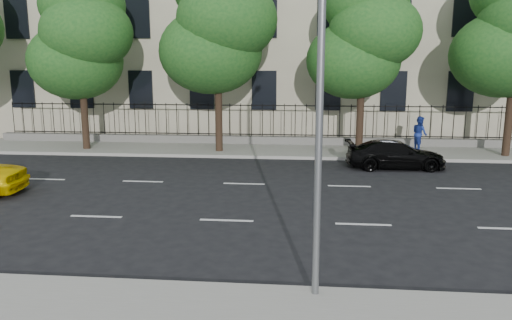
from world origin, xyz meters
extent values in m
plane|color=black|center=(0.00, 0.00, 0.00)|extent=(120.00, 120.00, 0.00)
cube|color=gray|center=(0.00, 14.00, 0.07)|extent=(60.00, 4.00, 0.15)
cube|color=slate|center=(0.00, 15.70, 0.35)|extent=(30.00, 0.50, 0.40)
cube|color=black|center=(0.00, 15.70, 0.65)|extent=(28.80, 0.05, 0.05)
cube|color=black|center=(0.00, 15.70, 2.25)|extent=(28.80, 0.05, 0.05)
cylinder|color=slate|center=(2.50, -2.30, 4.15)|extent=(0.14, 0.14, 8.00)
cylinder|color=#382619|center=(-9.00, 13.20, 1.64)|extent=(0.36, 0.36, 2.97)
ellipsoid|color=#1A4E1C|center=(-9.40, 13.50, 4.62)|extent=(4.75, 4.75, 3.90)
ellipsoid|color=#1A4E1C|center=(-8.50, 13.00, 6.00)|extent=(4.50, 4.50, 3.70)
ellipsoid|color=#1A4E1C|center=(-8.90, 13.60, 7.38)|extent=(4.25, 4.25, 3.50)
cylinder|color=#382619|center=(-2.00, 13.20, 1.81)|extent=(0.36, 0.36, 3.32)
ellipsoid|color=#1A4E1C|center=(-2.40, 13.50, 5.09)|extent=(5.13, 5.13, 4.21)
ellipsoid|color=#1A4E1C|center=(-1.50, 13.00, 6.58)|extent=(4.86, 4.86, 4.00)
cylinder|color=#382619|center=(5.00, 13.20, 1.69)|extent=(0.36, 0.36, 3.08)
ellipsoid|color=#1A4E1C|center=(4.60, 13.50, 4.67)|extent=(4.56, 4.56, 3.74)
ellipsoid|color=#1A4E1C|center=(5.50, 13.00, 5.99)|extent=(4.32, 4.32, 3.55)
ellipsoid|color=#1A4E1C|center=(5.10, 13.60, 7.31)|extent=(4.08, 4.08, 3.36)
cylinder|color=#382619|center=(12.00, 13.20, 1.76)|extent=(0.36, 0.36, 3.22)
ellipsoid|color=#1A4E1C|center=(11.60, 13.50, 4.93)|extent=(4.94, 4.94, 4.06)
imported|color=black|center=(6.28, 10.42, 0.62)|extent=(4.35, 1.94, 1.24)
imported|color=navy|center=(8.15, 14.29, 1.02)|extent=(0.88, 1.01, 1.75)
camera|label=1|loc=(2.19, -11.50, 4.65)|focal=35.00mm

